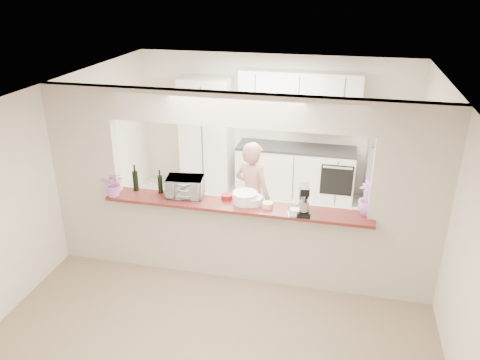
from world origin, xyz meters
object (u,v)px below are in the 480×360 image
(refrigerator, at_px, (390,160))
(toaster_oven, at_px, (185,187))
(person, at_px, (252,195))
(stand_mixer, at_px, (304,201))

(refrigerator, height_order, toaster_oven, refrigerator)
(toaster_oven, bearing_deg, person, 39.37)
(refrigerator, bearing_deg, stand_mixer, -113.63)
(refrigerator, relative_size, stand_mixer, 4.55)
(toaster_oven, height_order, person, person)
(toaster_oven, relative_size, stand_mixer, 1.26)
(refrigerator, bearing_deg, toaster_oven, -136.61)
(person, bearing_deg, refrigerator, -113.78)
(refrigerator, height_order, person, refrigerator)
(toaster_oven, bearing_deg, refrigerator, 35.26)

